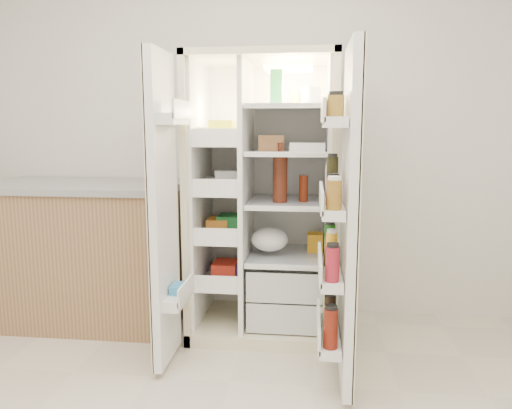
# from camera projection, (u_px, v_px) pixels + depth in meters

# --- Properties ---
(wall_back) EXTENTS (4.00, 0.02, 2.70)m
(wall_back) POSITION_uv_depth(u_px,v_px,m) (254.00, 128.00, 3.49)
(wall_back) COLOR silver
(wall_back) RESTS_ON floor
(refrigerator) EXTENTS (0.92, 0.70, 1.80)m
(refrigerator) POSITION_uv_depth(u_px,v_px,m) (267.00, 220.00, 3.23)
(refrigerator) COLOR beige
(refrigerator) RESTS_ON floor
(freezer_door) EXTENTS (0.15, 0.40, 1.72)m
(freezer_door) POSITION_uv_depth(u_px,v_px,m) (164.00, 212.00, 2.67)
(freezer_door) COLOR white
(freezer_door) RESTS_ON floor
(fridge_door) EXTENTS (0.17, 0.58, 1.72)m
(fridge_door) POSITION_uv_depth(u_px,v_px,m) (345.00, 223.00, 2.48)
(fridge_door) COLOR white
(fridge_door) RESTS_ON floor
(kitchen_counter) EXTENTS (1.35, 0.72, 0.98)m
(kitchen_counter) POSITION_uv_depth(u_px,v_px,m) (87.00, 252.00, 3.39)
(kitchen_counter) COLOR #976F4B
(kitchen_counter) RESTS_ON floor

